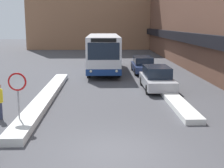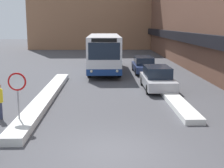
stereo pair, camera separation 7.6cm
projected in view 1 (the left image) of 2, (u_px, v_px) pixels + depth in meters
ground_plane at (114, 152)px, 10.52m from camera, size 160.00×160.00×0.00m
building_row_right at (199, 14)px, 33.36m from camera, size 5.50×60.00×10.64m
snow_bank_left at (46, 97)px, 17.82m from camera, size 0.90×14.19×0.32m
snow_bank_right at (167, 92)px, 19.18m from camera, size 0.90×12.13×0.27m
city_bus at (103, 52)px, 28.09m from camera, size 2.70×10.64×3.26m
parked_car_front at (157, 78)px, 20.48m from camera, size 1.83×4.66×1.52m
parked_car_middle at (143, 65)px, 27.52m from camera, size 1.79×4.65×1.40m
stop_sign at (18, 88)px, 12.86m from camera, size 0.76×0.08×2.29m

